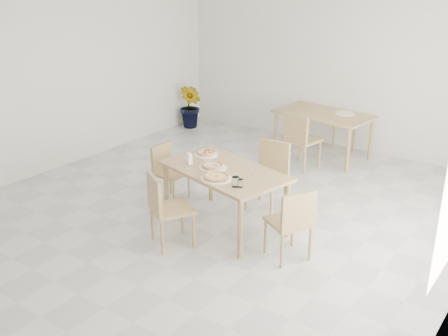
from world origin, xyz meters
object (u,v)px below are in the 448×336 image
Objects in this scene: main_table at (224,176)px; plate_mushroom at (213,167)px; plate_pepperoni at (206,154)px; potted_plant at (191,106)px; pizza_mushroom at (213,166)px; plate_empty at (345,113)px; chair_west at (167,168)px; napkin_holder at (190,159)px; chair_back_s at (300,137)px; chair_back_n at (349,119)px; chair_south at (165,205)px; pizza_pepperoni at (206,152)px; pizza_margherita at (216,177)px; plate_margherita at (216,179)px; tumbler_b at (240,183)px; chair_east at (293,220)px; second_table at (323,118)px; tumbler_a at (236,182)px; chair_north at (270,170)px.

plate_mushroom is (-0.13, -0.05, 0.09)m from main_table.
plate_pepperoni is 3.69m from potted_plant.
plate_mushroom reaches higher than main_table.
pizza_mushroom is at bearing -145.68° from main_table.
plate_empty reaches higher than main_table.
main_table is 1.14m from chair_west.
chair_west is 1.05m from pizza_mushroom.
potted_plant reaches higher than plate_empty.
napkin_holder is (0.04, -0.38, 0.06)m from plate_pepperoni.
main_table is 1.93× the size of potted_plant.
chair_back_n is at bearing -85.58° from chair_back_s.
chair_south is 2.78× the size of pizza_pepperoni.
chair_west is 0.71m from pizza_pepperoni.
pizza_mushroom is 4.16m from potted_plant.
napkin_holder is (-0.55, 0.20, 0.03)m from pizza_margherita.
chair_west is 2.19× the size of plate_margherita.
chair_west is 0.88× the size of potted_plant.
tumbler_b is 0.10× the size of potted_plant.
potted_plant reaches higher than pizza_margherita.
chair_west is 3.20m from plate_empty.
pizza_margherita is (-0.94, -0.09, 0.30)m from chair_east.
chair_back_s reaches higher than napkin_holder.
pizza_mushroom is at bearing -83.41° from second_table.
potted_plant is (-3.36, 3.33, -0.37)m from tumbler_a.
chair_east is 0.96× the size of potted_plant.
pizza_pepperoni reaches higher than second_table.
plate_mushroom is at bearing -106.84° from chair_west.
chair_back_s reaches higher than plate_margherita.
second_table is (-0.03, 3.04, -0.09)m from plate_mushroom.
tumbler_b is (0.34, -0.02, 0.04)m from plate_margherita.
chair_east is at bearing -83.86° from chair_back_n.
plate_margherita is 0.83m from pizza_pepperoni.
pizza_mushroom is at bearing 48.01° from napkin_holder.
plate_pepperoni and plate_empty have the same top height.
pizza_margherita is at bearing 172.44° from tumbler_a.
chair_west is 2.33× the size of plate_mushroom.
main_table is at bearing -29.57° from pizza_pepperoni.
chair_back_n is at bearing -18.56° from chair_west.
tumbler_b is 4.77m from potted_plant.
chair_south is 0.78m from pizza_mushroom.
pizza_margherita is at bearing -94.69° from chair_north.
plate_pepperoni is at bearing 147.20° from tumbler_b.
plate_mushroom is at bearing 101.45° from chair_back_s.
chair_north is at bearing -75.96° from second_table.
chair_south is at bearing -54.31° from potted_plant.
napkin_holder is at bearing 166.13° from tumbler_b.
plate_mushroom is 0.99× the size of pizza_margherita.
pizza_pepperoni is (0.00, 0.00, 0.02)m from plate_pepperoni.
napkin_holder reaches higher than plate_empty.
pizza_margherita is at bearing -46.57° from pizza_mushroom.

